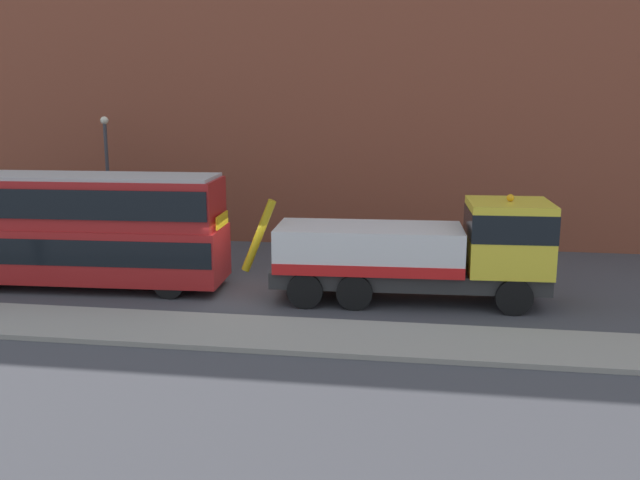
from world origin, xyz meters
name	(u,v)px	position (x,y,z in m)	size (l,w,h in m)	color
ground_plane	(249,293)	(0.00, 0.00, 0.00)	(120.00, 120.00, 0.00)	#424247
near_kerb	(213,331)	(0.00, -4.20, 0.07)	(60.00, 2.80, 0.15)	gray
building_facade	(295,65)	(0.00, 8.99, 8.07)	(60.00, 1.50, 16.00)	brown
recovery_tow_truck	(423,250)	(5.94, -0.09, 1.76)	(10.19, 3.03, 3.67)	#2D2D2D
double_decker_bus	(70,226)	(-6.46, -0.11, 2.23)	(11.13, 3.03, 4.06)	#AD1E1E
street_lamp	(107,169)	(-8.25, 6.80, 3.47)	(0.36, 0.36, 5.83)	#38383D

